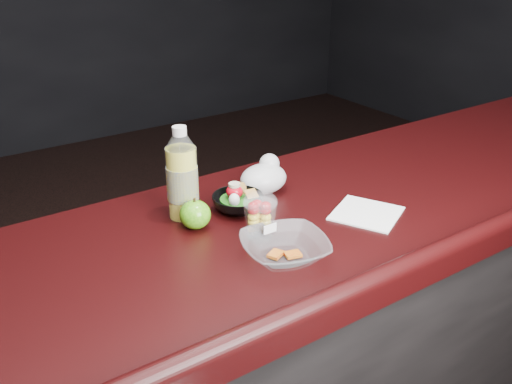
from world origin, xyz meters
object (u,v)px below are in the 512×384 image
Objects in this scene: fruit_cup at (260,215)px; green_apple at (195,215)px; snack_bowl at (237,201)px; lemonade_bottle at (182,180)px; takeout_bowl at (285,249)px.

green_apple is at bearing 129.28° from fruit_cup.
lemonade_bottle is at bearing 159.15° from snack_bowl.
green_apple is at bearing -170.72° from snack_bowl.
snack_bowl reaches higher than takeout_bowl.
green_apple is (-0.10, 0.13, -0.02)m from fruit_cup.
fruit_cup reaches higher than green_apple.
takeout_bowl is (-0.04, -0.26, -0.00)m from snack_bowl.
fruit_cup is at bearing -50.72° from green_apple.
fruit_cup is 0.12m from takeout_bowl.
green_apple reaches higher than snack_bowl.
lemonade_bottle reaches higher than green_apple.
lemonade_bottle is 0.23m from fruit_cup.
lemonade_bottle is at bearing 106.11° from takeout_bowl.
snack_bowl is at bearing -20.85° from lemonade_bottle.
lemonade_bottle is 1.68× the size of snack_bowl.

